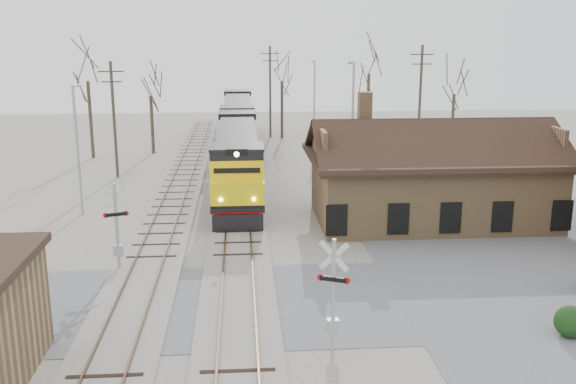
# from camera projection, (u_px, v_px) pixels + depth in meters

# --- Properties ---
(ground) EXTENTS (140.00, 140.00, 0.00)m
(ground) POSITION_uv_depth(u_px,v_px,m) (238.00, 303.00, 27.89)
(ground) COLOR #A6A196
(ground) RESTS_ON ground
(road) EXTENTS (60.00, 9.00, 0.03)m
(road) POSITION_uv_depth(u_px,v_px,m) (238.00, 303.00, 27.88)
(road) COLOR slate
(road) RESTS_ON ground
(track_main) EXTENTS (3.40, 90.00, 0.24)m
(track_main) POSITION_uv_depth(u_px,v_px,m) (238.00, 210.00, 42.39)
(track_main) COLOR #A6A196
(track_main) RESTS_ON ground
(track_siding) EXTENTS (3.40, 90.00, 0.24)m
(track_siding) POSITION_uv_depth(u_px,v_px,m) (169.00, 211.00, 42.06)
(track_siding) COLOR #A6A196
(track_siding) RESTS_ON ground
(depot) EXTENTS (15.20, 9.31, 7.90)m
(depot) POSITION_uv_depth(u_px,v_px,m) (431.00, 183.00, 39.80)
(depot) COLOR #9E7B52
(depot) RESTS_ON ground
(locomotive_lead) EXTENTS (3.22, 21.56, 4.79)m
(locomotive_lead) POSITION_uv_depth(u_px,v_px,m) (238.00, 159.00, 46.86)
(locomotive_lead) COLOR black
(locomotive_lead) RESTS_ON ground
(locomotive_trailing) EXTENTS (3.22, 21.56, 4.53)m
(locomotive_trailing) POSITION_uv_depth(u_px,v_px,m) (238.00, 120.00, 68.00)
(locomotive_trailing) COLOR black
(locomotive_trailing) RESTS_ON ground
(crossbuck_near) EXTENTS (1.16, 0.56, 4.33)m
(crossbuck_near) POSITION_uv_depth(u_px,v_px,m) (333.00, 300.00, 23.27)
(crossbuck_near) COLOR #A5A8AD
(crossbuck_near) RESTS_ON ground
(crossbuck_far) EXTENTS (1.21, 0.47, 4.37)m
(crossbuck_far) POSITION_uv_depth(u_px,v_px,m) (117.00, 230.00, 31.43)
(crossbuck_far) COLOR #A5A8AD
(crossbuck_far) RESTS_ON ground
(hedge_a) EXTENTS (1.25, 1.25, 1.25)m
(hedge_a) POSITION_uv_depth(u_px,v_px,m) (571.00, 322.00, 24.66)
(hedge_a) COLOR black
(hedge_a) RESTS_ON ground
(streetlight_a) EXTENTS (0.25, 2.04, 8.31)m
(streetlight_a) POSITION_uv_depth(u_px,v_px,m) (78.00, 142.00, 40.74)
(streetlight_a) COLOR #A5A8AD
(streetlight_a) RESTS_ON ground
(streetlight_b) EXTENTS (0.25, 2.04, 9.47)m
(streetlight_b) POSITION_uv_depth(u_px,v_px,m) (352.00, 119.00, 47.15)
(streetlight_b) COLOR #A5A8AD
(streetlight_b) RESTS_ON ground
(streetlight_c) EXTENTS (0.25, 2.04, 8.85)m
(streetlight_c) POSITION_uv_depth(u_px,v_px,m) (314.00, 100.00, 63.95)
(streetlight_c) COLOR #A5A8AD
(streetlight_c) RESTS_ON ground
(utility_pole_a) EXTENTS (2.00, 0.24, 9.31)m
(utility_pole_a) POSITION_uv_depth(u_px,v_px,m) (114.00, 118.00, 51.19)
(utility_pole_a) COLOR #382D23
(utility_pole_a) RESTS_ON ground
(utility_pole_b) EXTENTS (2.00, 0.24, 10.10)m
(utility_pole_b) POSITION_uv_depth(u_px,v_px,m) (270.00, 90.00, 71.35)
(utility_pole_b) COLOR #382D23
(utility_pole_b) RESTS_ON ground
(utility_pole_c) EXTENTS (2.00, 0.24, 10.50)m
(utility_pole_c) POSITION_uv_depth(u_px,v_px,m) (420.00, 105.00, 55.10)
(utility_pole_c) COLOR #382D23
(utility_pole_c) RESTS_ON ground
(tree_a) EXTENTS (4.79, 4.79, 11.73)m
(tree_a) POSITION_uv_depth(u_px,v_px,m) (87.00, 68.00, 58.56)
(tree_a) COLOR #382D23
(tree_a) RESTS_ON ground
(tree_b) EXTENTS (3.71, 3.71, 9.10)m
(tree_b) POSITION_uv_depth(u_px,v_px,m) (150.00, 87.00, 61.37)
(tree_b) COLOR #382D23
(tree_b) RESTS_ON ground
(tree_c) EXTENTS (4.21, 4.21, 10.30)m
(tree_c) POSITION_uv_depth(u_px,v_px,m) (282.00, 72.00, 70.28)
(tree_c) COLOR #382D23
(tree_c) RESTS_ON ground
(tree_d) EXTENTS (4.90, 4.90, 12.00)m
(tree_d) POSITION_uv_depth(u_px,v_px,m) (369.00, 62.00, 66.54)
(tree_d) COLOR #382D23
(tree_d) RESTS_ON ground
(tree_e) EXTENTS (3.78, 3.78, 9.27)m
(tree_e) POSITION_uv_depth(u_px,v_px,m) (455.00, 85.00, 62.29)
(tree_e) COLOR #382D23
(tree_e) RESTS_ON ground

